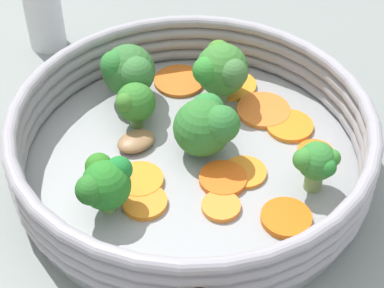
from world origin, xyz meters
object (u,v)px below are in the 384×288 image
Objects in this scene: broccoli_floret_4 at (221,69)px; salt_shaker at (42,2)px; carrot_slice_4 at (233,85)px; broccoli_floret_3 at (102,181)px; carrot_slice_0 at (220,181)px; carrot_slice_10 at (286,218)px; mushroom_piece_0 at (190,128)px; carrot_slice_2 at (245,172)px; broccoli_floret_1 at (206,123)px; broccoli_floret_0 at (136,101)px; broccoli_floret_2 at (129,72)px; carrot_slice_3 at (139,180)px; carrot_slice_1 at (221,206)px; carrot_slice_8 at (263,110)px; carrot_slice_9 at (289,126)px; skillet at (192,164)px; carrot_slice_5 at (179,81)px; carrot_slice_6 at (145,202)px; mushroom_piece_1 at (136,141)px; carrot_slice_7 at (315,154)px.

salt_shaker reaches higher than broccoli_floret_4.
broccoli_floret_3 reaches higher than carrot_slice_4.
broccoli_floret_3 is at bearing 153.45° from carrot_slice_0.
mushroom_piece_0 is (0.01, 0.12, 0.00)m from carrot_slice_10.
carrot_slice_4 is at bearing 49.89° from carrot_slice_2.
carrot_slice_10 is 0.71× the size of broccoli_floret_1.
broccoli_floret_2 is at bearing 61.67° from broccoli_floret_0.
salt_shaker is (0.06, 0.23, 0.03)m from carrot_slice_3.
carrot_slice_1 is (-0.02, -0.02, -0.00)m from carrot_slice_0.
mushroom_piece_0 is 0.22m from salt_shaker.
carrot_slice_8 is 0.87× the size of broccoli_floret_4.
carrot_slice_0 is 0.69× the size of broccoli_floret_4.
carrot_slice_9 is (0.00, -0.03, -0.00)m from carrot_slice_8.
carrot_slice_1 reaches higher than carrot_slice_2.
skillet is 0.07m from broccoli_floret_0.
carrot_slice_9 is 0.87× the size of broccoli_floret_3.
carrot_slice_4 is 0.91× the size of carrot_slice_5.
carrot_slice_6 is at bearing -106.52° from salt_shaker.
broccoli_floret_2 is at bearing 168.80° from carrot_slice_5.
broccoli_floret_2 reaches higher than carrot_slice_6.
mushroom_piece_0 is 0.27× the size of salt_shaker.
carrot_slice_5 is 0.88× the size of broccoli_floret_1.
carrot_slice_3 is at bearing -165.87° from mushroom_piece_0.
carrot_slice_3 is 0.04m from mushroom_piece_1.
carrot_slice_1 is 0.16m from carrot_slice_5.
broccoli_floret_2 reaches higher than broccoli_floret_1.
skillet is at bearing 69.45° from carrot_slice_1.
carrot_slice_4 is 0.04m from broccoli_floret_4.
mushroom_piece_1 is at bearing -124.05° from broccoli_floret_2.
carrot_slice_8 is 1.16× the size of carrot_slice_9.
broccoli_floret_1 is at bearing 85.07° from carrot_slice_10.
carrot_slice_7 reaches higher than carrot_slice_1.
carrot_slice_2 is at bearing -19.59° from carrot_slice_6.
carrot_slice_5 is 0.05m from broccoli_floret_4.
carrot_slice_10 is at bearing -85.13° from broccoli_floret_0.
carrot_slice_0 is 0.28m from salt_shaker.
carrot_slice_1 is at bearing -101.44° from broccoli_floret_2.
carrot_slice_3 is at bearing 4.14° from broccoli_floret_3.
carrot_slice_0 and carrot_slice_3 have the same top height.
carrot_slice_1 and carrot_slice_10 have the same top height.
carrot_slice_8 is 0.12m from broccoli_floret_2.
salt_shaker is at bearing 73.48° from carrot_slice_6.
mushroom_piece_0 is at bearing -123.98° from carrot_slice_5.
skillet is 5.89× the size of carrot_slice_8.
broccoli_floret_1 is 0.06m from mushroom_piece_1.
carrot_slice_6 is at bearing 158.68° from carrot_slice_0.
carrot_slice_10 reaches higher than carrot_slice_5.
mushroom_piece_0 reaches higher than carrot_slice_0.
skillet is at bearing 93.99° from carrot_slice_10.
carrot_slice_8 is 0.07m from mushroom_piece_0.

